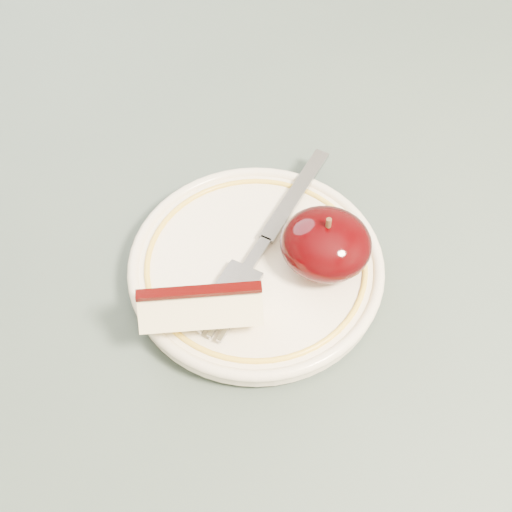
% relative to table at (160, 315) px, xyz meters
% --- Properties ---
extents(table, '(0.90, 0.90, 0.75)m').
position_rel_table_xyz_m(table, '(0.00, 0.00, 0.00)').
color(table, brown).
rests_on(table, ground).
extents(plate, '(0.20, 0.20, 0.02)m').
position_rel_table_xyz_m(plate, '(0.09, 0.01, 0.10)').
color(plate, white).
rests_on(plate, table).
extents(apple_half, '(0.07, 0.06, 0.05)m').
position_rel_table_xyz_m(apple_half, '(0.14, 0.02, 0.13)').
color(apple_half, black).
rests_on(apple_half, plate).
extents(apple_wedge, '(0.09, 0.06, 0.04)m').
position_rel_table_xyz_m(apple_wedge, '(0.06, -0.05, 0.12)').
color(apple_wedge, '#FFF5BB').
rests_on(apple_wedge, plate).
extents(fork, '(0.06, 0.20, 0.00)m').
position_rel_table_xyz_m(fork, '(0.09, 0.02, 0.11)').
color(fork, gray).
rests_on(fork, plate).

